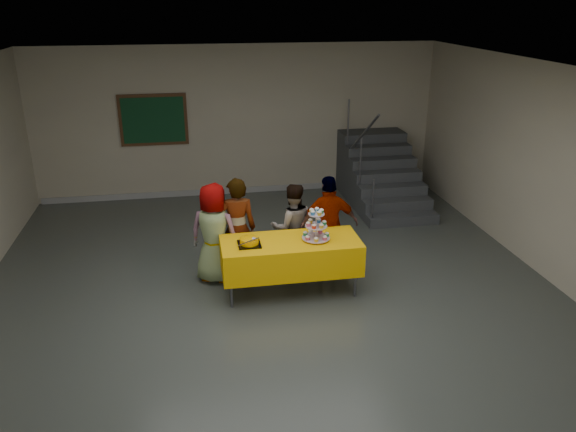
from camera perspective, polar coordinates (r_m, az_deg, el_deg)
name	(u,v)px	position (r m, az deg, el deg)	size (l,w,h in m)	color
room_shell	(278,156)	(6.45, -1.03, 6.07)	(10.00, 10.04, 3.02)	#4C514C
bake_table	(291,255)	(7.65, 0.26, -3.99)	(1.88, 0.78, 0.77)	#595960
cupcake_stand	(316,227)	(7.53, 2.87, -1.14)	(0.38, 0.38, 0.44)	silver
bear_cake	(249,241)	(7.43, -3.96, -2.52)	(0.32, 0.36, 0.12)	black
schoolchild_a	(214,233)	(7.96, -7.52, -1.77)	(0.71, 0.46, 1.46)	slate
schoolchild_b	(237,229)	(8.00, -5.20, -1.32)	(0.55, 0.36, 1.52)	slate
schoolchild_c	(292,227)	(8.26, 0.45, -1.14)	(0.65, 0.51, 1.34)	slate
schoolchild_d	(329,225)	(8.17, 4.19, -0.93)	(0.87, 0.36, 1.48)	slate
staircase	(379,176)	(11.39, 9.21, 4.06)	(1.30, 2.40, 2.04)	#424447
noticeboard	(153,120)	(11.33, -13.51, 9.47)	(1.30, 0.05, 1.00)	#472B16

